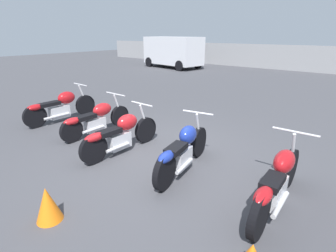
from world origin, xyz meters
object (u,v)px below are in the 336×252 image
traffic_cone_near (48,204)px  motorcycle_slot_2 (121,134)px  motorcycle_slot_0 (60,107)px  motorcycle_slot_4 (278,182)px  motorcycle_slot_1 (96,119)px  motorcycle_slot_3 (183,150)px  parked_van (173,51)px

traffic_cone_near → motorcycle_slot_2: bearing=113.2°
motorcycle_slot_0 → motorcycle_slot_4: (6.21, -0.19, -0.00)m
motorcycle_slot_1 → motorcycle_slot_0: bearing=179.8°
traffic_cone_near → motorcycle_slot_4: bearing=43.9°
motorcycle_slot_1 → motorcycle_slot_3: (2.85, -0.17, 0.02)m
motorcycle_slot_0 → motorcycle_slot_1: bearing=1.3°
motorcycle_slot_2 → parked_van: parked_van is taller
motorcycle_slot_2 → motorcycle_slot_4: size_ratio=0.94×
motorcycle_slot_1 → motorcycle_slot_3: bearing=-4.3°
traffic_cone_near → motorcycle_slot_0: bearing=148.1°
motorcycle_slot_1 → traffic_cone_near: (2.23, -2.44, -0.15)m
motorcycle_slot_4 → motorcycle_slot_3: bearing=176.7°
motorcycle_slot_3 → parked_van: 15.68m
motorcycle_slot_4 → traffic_cone_near: size_ratio=4.29×
motorcycle_slot_2 → motorcycle_slot_3: 1.53m
motorcycle_slot_0 → motorcycle_slot_2: 3.01m
parked_van → motorcycle_slot_2: bearing=42.5°
motorcycle_slot_0 → parked_van: size_ratio=0.46×
motorcycle_slot_0 → motorcycle_slot_3: bearing=-1.3°
motorcycle_slot_4 → parked_van: bearing=131.3°
motorcycle_slot_1 → traffic_cone_near: 3.31m
motorcycle_slot_0 → motorcycle_slot_4: bearing=-1.1°
motorcycle_slot_3 → motorcycle_slot_4: bearing=-11.4°
motorcycle_slot_4 → parked_van: size_ratio=0.46×
motorcycle_slot_0 → motorcycle_slot_3: motorcycle_slot_0 is taller
motorcycle_slot_4 → motorcycle_slot_1: bearing=175.3°
motorcycle_slot_2 → motorcycle_slot_3: size_ratio=1.00×
motorcycle_slot_2 → motorcycle_slot_3: (1.52, 0.17, 0.00)m
traffic_cone_near → motorcycle_slot_1: bearing=132.4°
motorcycle_slot_3 → traffic_cone_near: 2.36m
motorcycle_slot_3 → traffic_cone_near: bearing=-115.5°
motorcycle_slot_3 → parked_van: bearing=118.7°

